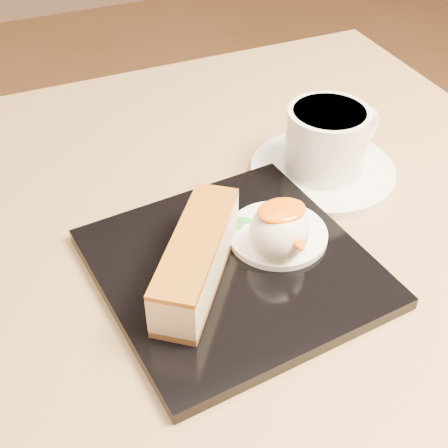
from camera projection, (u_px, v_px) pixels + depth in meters
name	position (u px, v px, depth m)	size (l,w,h in m)	color
table	(214.00, 384.00, 0.64)	(0.80, 0.80, 0.72)	black
dessert_plate	(233.00, 268.00, 0.54)	(0.22, 0.22, 0.01)	black
cheesecake	(197.00, 258.00, 0.51)	(0.11, 0.13, 0.05)	brown
cream_smear	(277.00, 234.00, 0.56)	(0.09, 0.09, 0.01)	white
ice_cream_scoop	(279.00, 232.00, 0.53)	(0.05, 0.05, 0.05)	white
mango_sauce	(281.00, 211.00, 0.52)	(0.04, 0.03, 0.01)	#F56507
mint_sprig	(236.00, 223.00, 0.56)	(0.03, 0.02, 0.00)	green
saucer	(322.00, 171.00, 0.65)	(0.15, 0.15, 0.01)	white
coffee_cup	(328.00, 138.00, 0.63)	(0.11, 0.08, 0.07)	white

